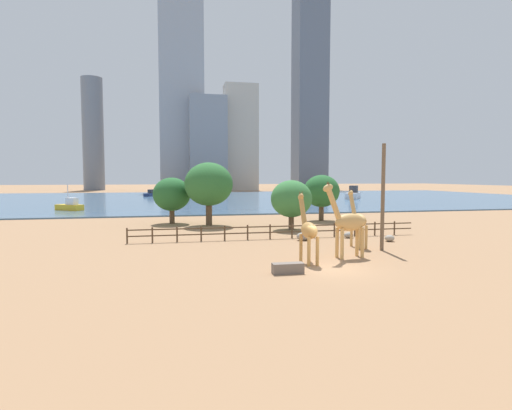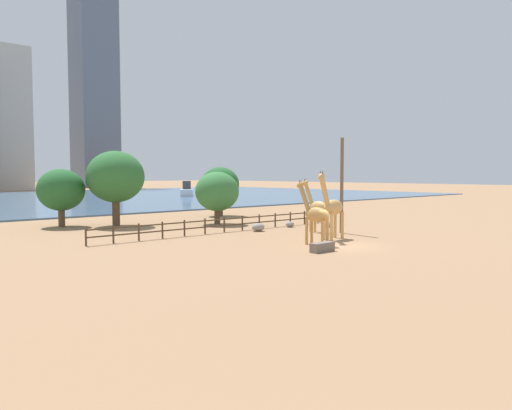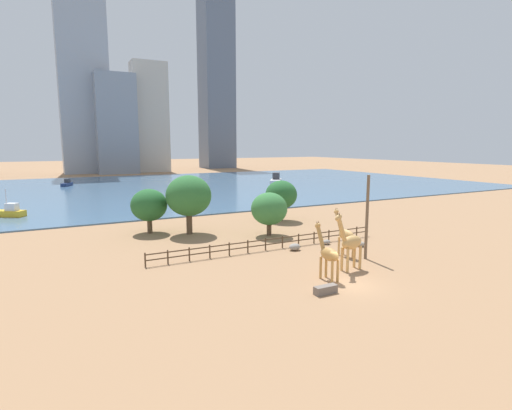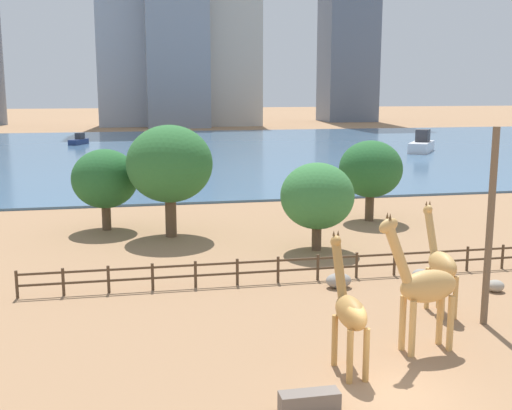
# 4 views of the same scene
# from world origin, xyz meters

# --- Properties ---
(ground_plane) EXTENTS (400.00, 400.00, 0.00)m
(ground_plane) POSITION_xyz_m (0.00, 80.00, 0.00)
(ground_plane) COLOR #9E7551
(harbor_water) EXTENTS (180.00, 86.00, 0.20)m
(harbor_water) POSITION_xyz_m (0.00, 77.00, 0.10)
(harbor_water) COLOR #476B8C
(harbor_water) RESTS_ON ground
(giraffe_tall) EXTENTS (0.83, 2.99, 4.58)m
(giraffe_tall) POSITION_xyz_m (4.86, 6.52, 2.15)
(giraffe_tall) COLOR tan
(giraffe_tall) RESTS_ON ground
(giraffe_companion) EXTENTS (3.37, 1.22, 5.22)m
(giraffe_companion) POSITION_xyz_m (2.33, 2.91, 2.44)
(giraffe_companion) COLOR tan
(giraffe_companion) RESTS_ON ground
(giraffe_young) EXTENTS (0.87, 2.95, 4.57)m
(giraffe_young) POSITION_xyz_m (-0.86, 1.83, 2.14)
(giraffe_young) COLOR #C18C47
(giraffe_young) RESTS_ON ground
(utility_pole) EXTENTS (0.28, 0.28, 7.95)m
(utility_pole) POSITION_xyz_m (6.03, 4.91, 3.98)
(utility_pole) COLOR brown
(utility_pole) RESTS_ON ground
(boulder_near_fence) EXTENTS (1.24, 0.94, 0.70)m
(boulder_near_fence) POSITION_xyz_m (1.80, 10.61, 0.35)
(boulder_near_fence) COLOR gray
(boulder_near_fence) RESTS_ON ground
(boulder_by_pole) EXTENTS (0.85, 0.70, 0.53)m
(boulder_by_pole) POSITION_xyz_m (6.22, 11.04, 0.26)
(boulder_by_pole) COLOR gray
(boulder_by_pole) RESTS_ON ground
(boulder_small) EXTENTS (0.82, 0.74, 0.56)m
(boulder_small) POSITION_xyz_m (8.81, 8.56, 0.28)
(boulder_small) COLOR gray
(boulder_small) RESTS_ON ground
(feeding_trough) EXTENTS (1.80, 0.60, 0.60)m
(feeding_trough) POSITION_xyz_m (-2.89, -0.54, 0.30)
(feeding_trough) COLOR #72665B
(feeding_trough) RESTS_ON ground
(enclosure_fence) EXTENTS (26.12, 0.14, 1.30)m
(enclosure_fence) POSITION_xyz_m (-0.37, 12.00, 0.76)
(enclosure_fence) COLOR #4C3826
(enclosure_fence) RESTS_ON ground
(tree_left_large) EXTENTS (4.29, 4.29, 5.16)m
(tree_left_large) POSITION_xyz_m (2.84, 17.71, 3.21)
(tree_left_large) COLOR brown
(tree_left_large) RESTS_ON ground
(tree_center_broad) EXTENTS (5.42, 5.42, 7.13)m
(tree_center_broad) POSITION_xyz_m (-5.28, 22.92, 4.66)
(tree_center_broad) COLOR brown
(tree_center_broad) RESTS_ON ground
(tree_right_tall) EXTENTS (4.36, 4.36, 5.43)m
(tree_right_tall) POSITION_xyz_m (-9.38, 25.74, 3.44)
(tree_right_tall) COLOR brown
(tree_right_tall) RESTS_ON ground
(tree_left_small) EXTENTS (4.48, 4.48, 5.75)m
(tree_left_small) POSITION_xyz_m (8.99, 25.05, 3.71)
(tree_left_small) COLOR brown
(tree_left_small) RESTS_ON ground
(boat_ferry) EXTENTS (6.29, 7.41, 3.18)m
(boat_ferry) POSITION_xyz_m (33.89, 68.33, 1.28)
(boat_ferry) COLOR silver
(boat_ferry) RESTS_ON harbor_water
(boat_sailboat) EXTENTS (4.69, 3.92, 4.10)m
(boat_sailboat) POSITION_xyz_m (-25.30, 45.80, 0.89)
(boat_sailboat) COLOR gold
(boat_sailboat) RESTS_ON harbor_water
(boat_tug) EXTENTS (3.13, 4.46, 1.85)m
(boat_tug) POSITION_xyz_m (-15.42, 90.92, 0.83)
(boat_tug) COLOR navy
(boat_tug) RESTS_ON harbor_water
(skyline_tower_needle) EXTENTS (17.39, 11.22, 88.60)m
(skyline_tower_needle) POSITION_xyz_m (-5.20, 143.57, 44.30)
(skyline_tower_needle) COLOR #939EAD
(skyline_tower_needle) RESTS_ON ground
(skyline_tower_glass) EXTENTS (13.37, 8.51, 42.79)m
(skyline_tower_glass) POSITION_xyz_m (18.28, 140.10, 21.39)
(skyline_tower_glass) COLOR #B7B2A8
(skyline_tower_glass) RESTS_ON ground
(skyline_block_left) EXTENTS (13.94, 12.93, 93.02)m
(skyline_block_left) POSITION_xyz_m (52.92, 154.64, 46.51)
(skyline_block_left) COLOR slate
(skyline_block_left) RESTS_ON ground
(skyline_block_right) EXTENTS (14.39, 12.42, 36.71)m
(skyline_block_right) POSITION_xyz_m (4.50, 137.14, 18.35)
(skyline_block_right) COLOR gray
(skyline_block_right) RESTS_ON ground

